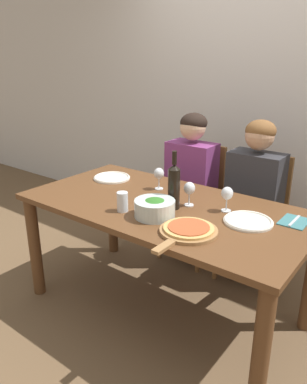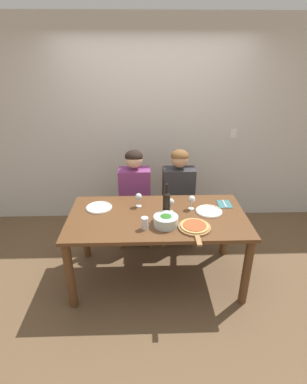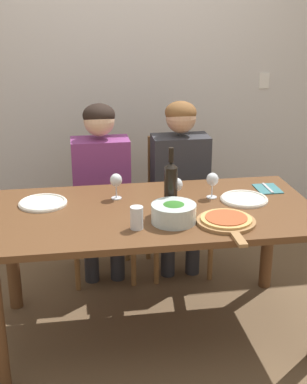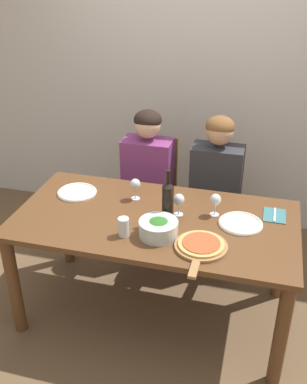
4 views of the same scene
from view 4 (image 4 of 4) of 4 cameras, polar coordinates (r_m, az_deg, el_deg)
ground_plane at (r=3.31m, az=0.15°, el=-14.77°), size 40.00×40.00×0.00m
back_wall at (r=3.91m, az=5.64°, el=14.68°), size 10.00×0.06×2.70m
dining_table at (r=2.90m, az=0.16°, el=-5.25°), size 1.79×0.91×0.78m
chair_left at (r=3.71m, az=-0.31°, el=0.11°), size 0.42×0.42×0.95m
chair_right at (r=3.62m, az=7.92°, el=-0.92°), size 0.42×0.42×0.95m
person_woman at (r=3.50m, az=-0.81°, el=2.62°), size 0.47×0.51×1.23m
person_man at (r=3.41m, az=7.92°, el=1.59°), size 0.47×0.51×1.23m
wine_bottle at (r=2.73m, az=1.83°, el=-1.19°), size 0.07×0.07×0.35m
broccoli_bowl at (r=2.65m, az=0.63°, el=-4.60°), size 0.23×0.23×0.11m
dinner_plate_left at (r=3.16m, az=-9.69°, el=-0.01°), size 0.27×0.27×0.02m
dinner_plate_right at (r=2.82m, az=11.00°, el=-3.92°), size 0.27×0.27×0.02m
pizza_on_board at (r=2.57m, az=6.03°, el=-6.84°), size 0.30×0.44×0.04m
wine_glass_left at (r=3.00m, az=-2.33°, el=0.86°), size 0.07×0.07×0.15m
wine_glass_right at (r=2.84m, az=7.87°, el=-1.10°), size 0.07×0.07×0.15m
wine_glass_centre at (r=2.82m, az=3.24°, el=-1.10°), size 0.07×0.07×0.15m
water_tumbler at (r=2.65m, az=-3.82°, el=-4.45°), size 0.07×0.07×0.12m
fork_on_napkin at (r=2.96m, az=15.12°, el=-2.88°), size 0.14×0.18×0.01m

